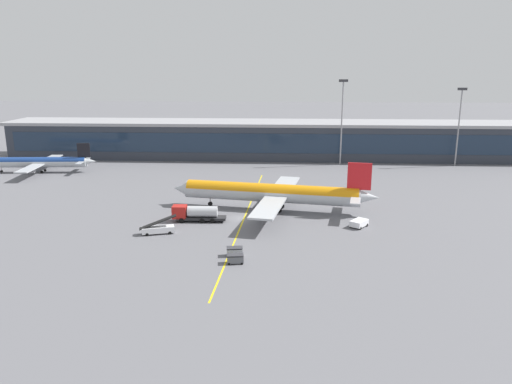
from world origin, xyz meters
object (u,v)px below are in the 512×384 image
pushback_tug (359,223)px  belt_loader (158,229)px  commuter_jet_far (37,162)px  baggage_cart_1 (235,251)px  baggage_cart_0 (235,259)px  fuel_tanker (195,213)px  main_airliner (272,193)px

pushback_tug → belt_loader: 38.91m
belt_loader → commuter_jet_far: 72.55m
baggage_cart_1 → commuter_jet_far: 90.70m
belt_loader → commuter_jet_far: size_ratio=0.20×
baggage_cart_1 → commuter_jet_far: bearing=135.7°
belt_loader → baggage_cart_0: bearing=-40.3°
baggage_cart_0 → baggage_cart_1: size_ratio=1.00×
baggage_cart_1 → commuter_jet_far: size_ratio=0.08×
baggage_cart_1 → belt_loader: bearing=146.3°
fuel_tanker → commuter_jet_far: 71.19m
main_airliner → pushback_tug: bearing=-32.0°
belt_loader → baggage_cart_1: 18.55m
main_airliner → pushback_tug: size_ratio=10.29×
belt_loader → baggage_cart_0: 20.79m
main_airliner → baggage_cart_1: (-5.56, -27.42, -3.06)m
fuel_tanker → belt_loader: 9.90m
baggage_cart_1 → pushback_tug: bearing=35.7°
main_airliner → belt_loader: (-21.00, -17.14, -2.85)m
main_airliner → baggage_cart_0: (-5.16, -30.60, -3.06)m
main_airliner → pushback_tug: (17.40, -10.89, -2.99)m
main_airliner → fuel_tanker: main_airliner is taller
fuel_tanker → pushback_tug: size_ratio=2.45×
fuel_tanker → baggage_cart_1: bearing=-62.0°
fuel_tanker → baggage_cart_1: size_ratio=3.84×
belt_loader → main_airliner: bearing=39.2°
baggage_cart_1 → commuter_jet_far: commuter_jet_far is taller
pushback_tug → baggage_cart_0: bearing=-138.9°
fuel_tanker → commuter_jet_far: size_ratio=0.31×
main_airliner → belt_loader: main_airliner is taller
belt_loader → baggage_cart_0: size_ratio=2.48×
fuel_tanker → belt_loader: belt_loader is taller
main_airliner → commuter_jet_far: (-70.47, 35.89, -0.76)m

